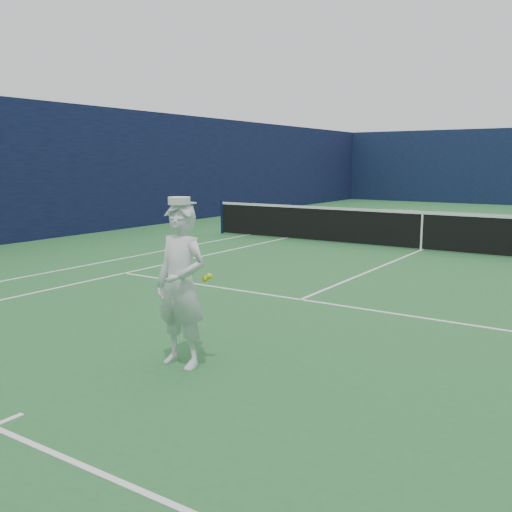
{
  "coord_description": "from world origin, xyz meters",
  "views": [
    {
      "loc": [
        4.44,
        -14.47,
        2.26
      ],
      "look_at": [
        0.38,
        -8.31,
        1.04
      ],
      "focal_mm": 40.0,
      "sensor_mm": 36.0,
      "label": 1
    }
  ],
  "objects": [
    {
      "name": "court_markings",
      "position": [
        0.0,
        0.0,
        0.0
      ],
      "size": [
        11.03,
        23.83,
        0.01
      ],
      "color": "white",
      "rests_on": "ground"
    },
    {
      "name": "tennis_net",
      "position": [
        0.0,
        0.0,
        0.55
      ],
      "size": [
        12.88,
        0.09,
        1.07
      ],
      "color": "#141E4C",
      "rests_on": "ground"
    },
    {
      "name": "ground",
      "position": [
        0.0,
        0.0,
        0.0
      ],
      "size": [
        80.0,
        80.0,
        0.0
      ],
      "primitive_type": "plane",
      "color": "#26642F",
      "rests_on": "ground"
    },
    {
      "name": "windscreen_fence",
      "position": [
        0.0,
        0.0,
        2.0
      ],
      "size": [
        20.12,
        36.12,
        4.0
      ],
      "color": "#0D1633",
      "rests_on": "ground"
    },
    {
      "name": "tennis_player",
      "position": [
        0.38,
        -9.81,
        0.92
      ],
      "size": [
        0.76,
        0.49,
        1.89
      ],
      "rotation": [
        0.0,
        0.0,
        -0.03
      ],
      "color": "white",
      "rests_on": "ground"
    }
  ]
}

